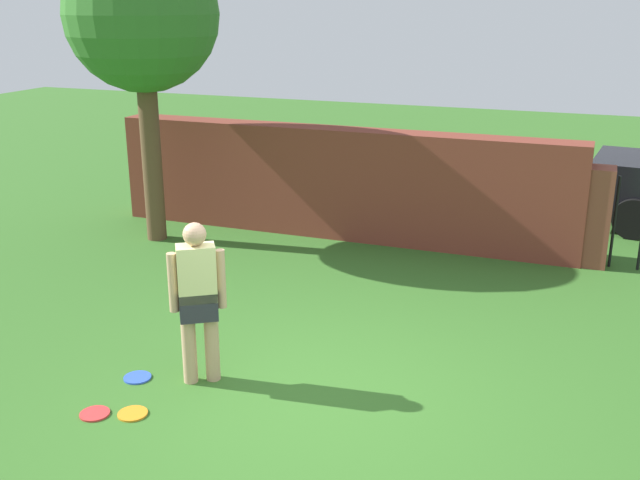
{
  "coord_description": "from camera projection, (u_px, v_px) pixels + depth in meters",
  "views": [
    {
      "loc": [
        2.23,
        -5.69,
        3.59
      ],
      "look_at": [
        -0.59,
        1.72,
        1.0
      ],
      "focal_mm": 41.77,
      "sensor_mm": 36.0,
      "label": 1
    }
  ],
  "objects": [
    {
      "name": "frisbee_red",
      "position": [
        95.0,
        414.0,
        6.72
      ],
      "size": [
        0.27,
        0.27,
        0.02
      ],
      "primitive_type": "cylinder",
      "color": "red",
      "rests_on": "ground"
    },
    {
      "name": "frisbee_orange",
      "position": [
        133.0,
        414.0,
        6.72
      ],
      "size": [
        0.27,
        0.27,
        0.02
      ],
      "primitive_type": "cylinder",
      "color": "orange",
      "rests_on": "ground"
    },
    {
      "name": "brick_wall",
      "position": [
        338.0,
        183.0,
        11.53
      ],
      "size": [
        7.34,
        0.5,
        1.71
      ],
      "primitive_type": "cube",
      "color": "brown",
      "rests_on": "ground"
    },
    {
      "name": "person",
      "position": [
        198.0,
        296.0,
        7.06
      ],
      "size": [
        0.47,
        0.38,
        1.62
      ],
      "rotation": [
        0.0,
        0.0,
        -2.56
      ],
      "color": "tan",
      "rests_on": "ground"
    },
    {
      "name": "tree",
      "position": [
        142.0,
        17.0,
        10.62
      ],
      "size": [
        2.22,
        2.22,
        4.48
      ],
      "color": "brown",
      "rests_on": "ground"
    },
    {
      "name": "frisbee_blue",
      "position": [
        137.0,
        378.0,
        7.36
      ],
      "size": [
        0.27,
        0.27,
        0.02
      ],
      "primitive_type": "cylinder",
      "color": "blue",
      "rests_on": "ground"
    },
    {
      "name": "ground_plane",
      "position": [
        314.0,
        403.0,
        6.93
      ],
      "size": [
        40.0,
        40.0,
        0.0
      ],
      "primitive_type": "plane",
      "color": "#336623"
    }
  ]
}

